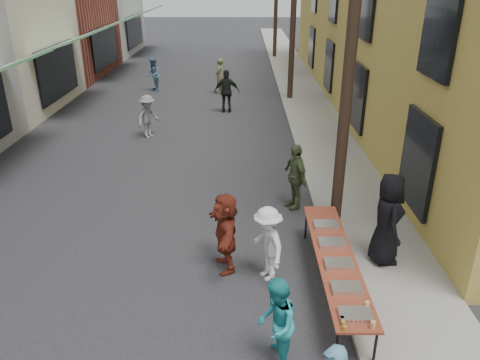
{
  "coord_description": "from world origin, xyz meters",
  "views": [
    {
      "loc": [
        2.1,
        -6.84,
        5.51
      ],
      "look_at": [
        2.03,
        2.64,
        1.3
      ],
      "focal_mm": 35.0,
      "sensor_mm": 36.0,
      "label": 1
    }
  ],
  "objects_px": {
    "guest_front_c": "(276,325)",
    "server": "(387,219)",
    "utility_pole_near": "(353,28)",
    "serving_table": "(335,258)",
    "catering_tray_sausage": "(355,315)"
  },
  "relations": [
    {
      "from": "guest_front_c",
      "to": "server",
      "type": "bearing_deg",
      "value": 146.31
    },
    {
      "from": "serving_table",
      "to": "catering_tray_sausage",
      "type": "xyz_separation_m",
      "value": [
        -0.0,
        -1.65,
        0.08
      ]
    },
    {
      "from": "utility_pole_near",
      "to": "server",
      "type": "relative_size",
      "value": 4.72
    },
    {
      "from": "serving_table",
      "to": "catering_tray_sausage",
      "type": "height_order",
      "value": "catering_tray_sausage"
    },
    {
      "from": "utility_pole_near",
      "to": "catering_tray_sausage",
      "type": "distance_m",
      "value": 5.64
    },
    {
      "from": "utility_pole_near",
      "to": "serving_table",
      "type": "height_order",
      "value": "utility_pole_near"
    },
    {
      "from": "guest_front_c",
      "to": "server",
      "type": "height_order",
      "value": "server"
    },
    {
      "from": "utility_pole_near",
      "to": "serving_table",
      "type": "relative_size",
      "value": 2.25
    },
    {
      "from": "guest_front_c",
      "to": "utility_pole_near",
      "type": "bearing_deg",
      "value": 166.14
    },
    {
      "from": "utility_pole_near",
      "to": "guest_front_c",
      "type": "relative_size",
      "value": 5.93
    },
    {
      "from": "serving_table",
      "to": "server",
      "type": "relative_size",
      "value": 2.1
    },
    {
      "from": "utility_pole_near",
      "to": "catering_tray_sausage",
      "type": "xyz_separation_m",
      "value": [
        -0.5,
        -4.21,
        -3.71
      ]
    },
    {
      "from": "serving_table",
      "to": "server",
      "type": "xyz_separation_m",
      "value": [
        1.16,
        0.88,
        0.34
      ]
    },
    {
      "from": "serving_table",
      "to": "guest_front_c",
      "type": "bearing_deg",
      "value": -123.34
    },
    {
      "from": "serving_table",
      "to": "guest_front_c",
      "type": "xyz_separation_m",
      "value": [
        -1.21,
        -1.84,
        0.05
      ]
    }
  ]
}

